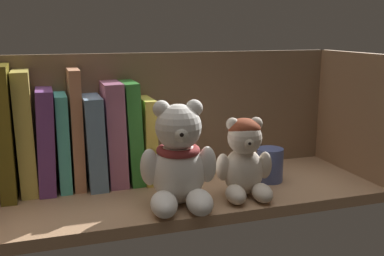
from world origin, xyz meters
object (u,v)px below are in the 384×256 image
(book_5, at_px, (63,141))
(book_3, at_px, (25,132))
(book_6, at_px, (76,128))
(teddy_bear_smaller, at_px, (244,159))
(book_7, at_px, (93,140))
(book_4, at_px, (46,139))
(book_9, at_px, (131,131))
(book_10, at_px, (145,138))
(teddy_bear_larger, at_px, (179,161))
(pillar_candle, at_px, (269,164))
(book_8, at_px, (113,132))
(book_2, at_px, (6,130))

(book_5, bearing_deg, book_3, 180.00)
(book_6, distance_m, teddy_bear_smaller, 0.31)
(book_7, bearing_deg, book_4, 180.00)
(book_9, height_order, book_10, book_9)
(teddy_bear_larger, distance_m, pillar_candle, 0.22)
(book_10, xyz_separation_m, teddy_bear_smaller, (0.14, -0.15, -0.01))
(book_4, relative_size, teddy_bear_smaller, 1.33)
(book_3, relative_size, book_10, 1.36)
(book_3, relative_size, teddy_bear_smaller, 1.57)
(book_3, relative_size, book_8, 1.13)
(book_3, bearing_deg, book_5, 0.00)
(book_8, bearing_deg, book_5, 180.00)
(book_10, bearing_deg, teddy_bear_smaller, -45.93)
(book_7, relative_size, book_10, 1.05)
(book_2, height_order, book_5, book_2)
(book_10, bearing_deg, book_4, 180.00)
(book_4, distance_m, book_10, 0.19)
(book_8, bearing_deg, book_10, 0.00)
(teddy_bear_smaller, relative_size, pillar_candle, 2.15)
(pillar_candle, bearing_deg, book_2, 169.24)
(book_2, height_order, book_4, book_2)
(book_10, height_order, teddy_bear_smaller, book_10)
(book_8, height_order, book_10, book_8)
(book_8, bearing_deg, pillar_candle, -17.46)
(book_4, distance_m, book_6, 0.06)
(book_6, bearing_deg, book_7, 0.00)
(book_6, height_order, pillar_candle, book_6)
(book_10, bearing_deg, book_8, 180.00)
(pillar_candle, bearing_deg, book_8, 162.54)
(book_3, height_order, book_10, book_3)
(book_4, height_order, book_7, book_4)
(book_6, xyz_separation_m, book_7, (0.03, 0.00, -0.02))
(book_4, distance_m, pillar_candle, 0.42)
(book_6, bearing_deg, book_5, 180.00)
(book_4, relative_size, book_6, 0.85)
(book_3, bearing_deg, book_7, 0.00)
(book_2, xyz_separation_m, pillar_candle, (0.47, -0.09, -0.08))
(book_4, distance_m, teddy_bear_larger, 0.26)
(book_8, xyz_separation_m, pillar_candle, (0.29, -0.09, -0.06))
(book_5, height_order, book_7, book_5)
(book_2, distance_m, book_4, 0.07)
(book_9, xyz_separation_m, teddy_bear_larger, (0.05, -0.15, -0.02))
(book_9, bearing_deg, pillar_candle, -19.67)
(book_2, distance_m, book_5, 0.10)
(book_5, relative_size, pillar_candle, 2.70)
(book_4, xyz_separation_m, pillar_candle, (0.41, -0.09, -0.06))
(book_2, xyz_separation_m, book_10, (0.25, 0.00, -0.03))
(book_5, distance_m, book_9, 0.13)
(book_8, height_order, teddy_bear_larger, book_8)
(book_2, height_order, book_10, book_2)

